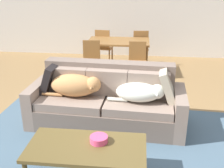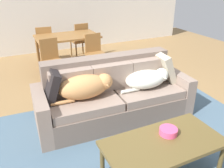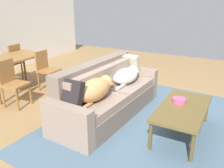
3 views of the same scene
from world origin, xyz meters
TOP-DOWN VIEW (x-y plane):
  - ground_plane at (0.00, 0.00)m, footprint 10.00×10.00m
  - area_rug at (-0.21, -0.81)m, footprint 3.82×3.18m
  - couch at (-0.20, 0.07)m, footprint 2.35×0.97m
  - dog_on_left_cushion at (-0.65, 0.00)m, footprint 0.89×0.41m
  - dog_on_right_cushion at (0.30, -0.07)m, footprint 0.80×0.43m
  - throw_pillow_by_left_arm at (-1.09, 0.16)m, footprint 0.27×0.45m
  - throw_pillow_by_right_arm at (0.69, 0.07)m, footprint 0.31×0.49m
  - coffee_table at (-0.26, -1.25)m, footprint 1.27×0.64m
  - bowl_on_coffee_table at (-0.13, -1.16)m, footprint 0.20×0.20m
  - dining_table at (-0.23, 2.43)m, footprint 1.38×0.82m
  - dining_chair_near_left at (-0.74, 1.79)m, footprint 0.44×0.44m
  - dining_chair_near_right at (0.22, 1.86)m, footprint 0.42×0.42m
  - dining_chair_far_right at (0.26, 3.00)m, footprint 0.44×0.44m

SIDE VIEW (x-z plane):
  - ground_plane at x=0.00m, z-range 0.00..0.00m
  - area_rug at x=-0.21m, z-range 0.00..0.01m
  - couch at x=-0.20m, z-range -0.10..0.82m
  - coffee_table at x=-0.26m, z-range 0.18..0.64m
  - dining_chair_near_right at x=0.22m, z-range 0.06..0.92m
  - dining_chair_near_left at x=-0.74m, z-range 0.05..0.93m
  - bowl_on_coffee_table at x=-0.13m, z-range 0.46..0.53m
  - dining_chair_far_right at x=0.26m, z-range 0.05..0.96m
  - dog_on_right_cushion at x=0.30m, z-range 0.46..0.73m
  - dog_on_left_cushion at x=-0.65m, z-range 0.47..0.80m
  - throw_pillow_by_left_arm at x=-1.09m, z-range 0.44..0.89m
  - throw_pillow_by_right_arm at x=0.69m, z-range 0.44..0.91m
  - dining_table at x=-0.23m, z-range 0.31..1.08m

